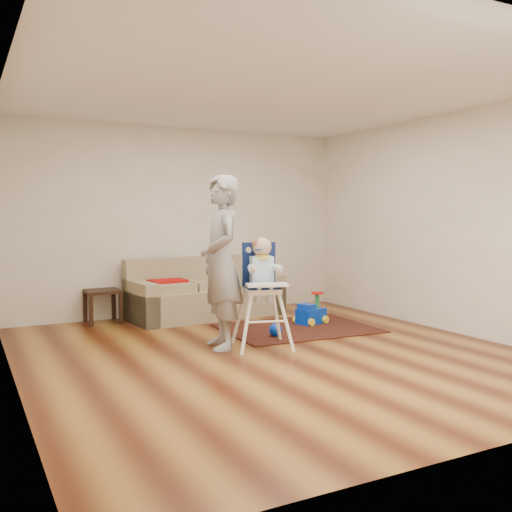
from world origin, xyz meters
name	(u,v)px	position (x,y,z in m)	size (l,w,h in m)	color
ground	(274,353)	(0.00, 0.00, 0.00)	(5.50, 5.50, 0.00)	#451A0A
room_envelope	(251,177)	(0.00, 0.53, 1.88)	(5.04, 5.52, 2.72)	beige
sofa	(206,288)	(0.19, 2.30, 0.42)	(2.24, 1.08, 0.84)	gray
side_table	(103,306)	(-1.21, 2.54, 0.22)	(0.45, 0.45, 0.45)	black
area_rug	(297,328)	(0.90, 0.98, 0.01)	(1.86, 1.39, 0.01)	black
ride_on_toy	(311,308)	(1.21, 1.15, 0.22)	(0.38, 0.27, 0.41)	#0534C8
toy_ball	(275,330)	(0.40, 0.66, 0.09)	(0.15, 0.15, 0.15)	#0534C8
high_chair	(262,294)	(0.02, 0.30, 0.59)	(0.69, 0.69, 1.22)	white
adult	(221,262)	(-0.39, 0.48, 0.94)	(0.69, 0.45, 1.88)	gray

